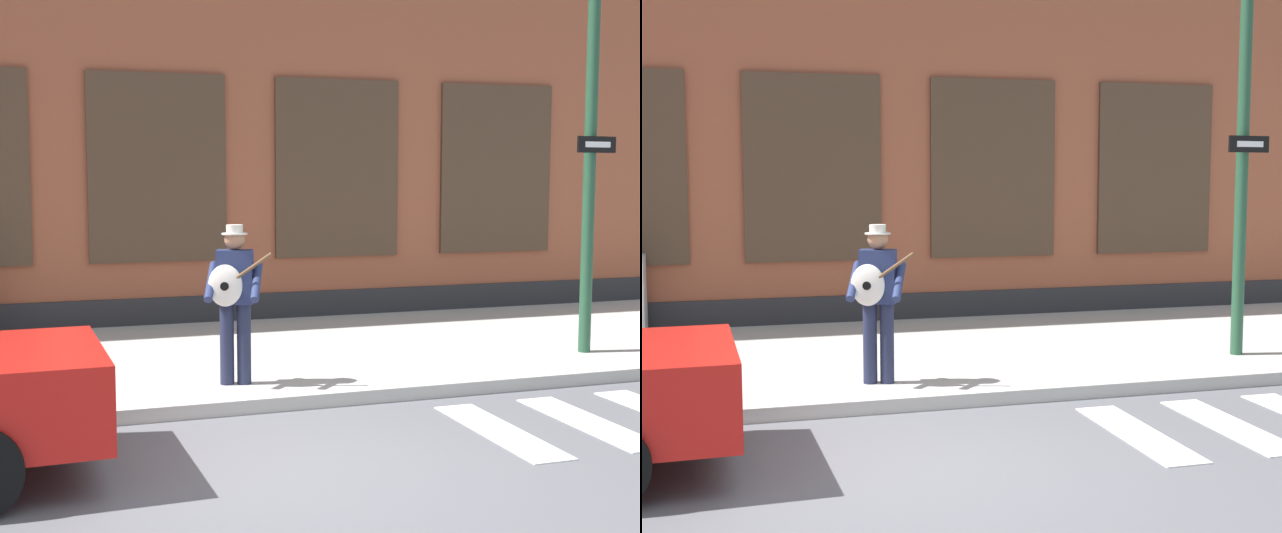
{
  "view_description": "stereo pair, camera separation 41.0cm",
  "coord_description": "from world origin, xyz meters",
  "views": [
    {
      "loc": [
        -1.86,
        -6.75,
        2.38
      ],
      "look_at": [
        1.02,
        1.99,
        1.43
      ],
      "focal_mm": 50.0,
      "sensor_mm": 36.0,
      "label": 1
    },
    {
      "loc": [
        -1.47,
        -6.87,
        2.38
      ],
      "look_at": [
        1.02,
        1.99,
        1.43
      ],
      "focal_mm": 50.0,
      "sensor_mm": 36.0,
      "label": 2
    }
  ],
  "objects": [
    {
      "name": "busker",
      "position": [
        0.2,
        2.4,
        1.12
      ],
      "size": [
        0.72,
        0.67,
        1.71
      ],
      "color": "#1E233D",
      "rests_on": "sidewalk"
    },
    {
      "name": "sidewalk",
      "position": [
        0.0,
        4.12,
        0.07
      ],
      "size": [
        28.0,
        4.85,
        0.15
      ],
      "color": "#ADAAA3",
      "rests_on": "ground"
    },
    {
      "name": "ground_plane",
      "position": [
        0.0,
        0.0,
        0.0
      ],
      "size": [
        160.0,
        160.0,
        0.0
      ],
      "primitive_type": "plane",
      "color": "#56565B"
    },
    {
      "name": "building_backdrop",
      "position": [
        -0.0,
        8.54,
        4.21
      ],
      "size": [
        28.0,
        4.06,
        8.43
      ],
      "color": "brown",
      "rests_on": "ground"
    }
  ]
}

